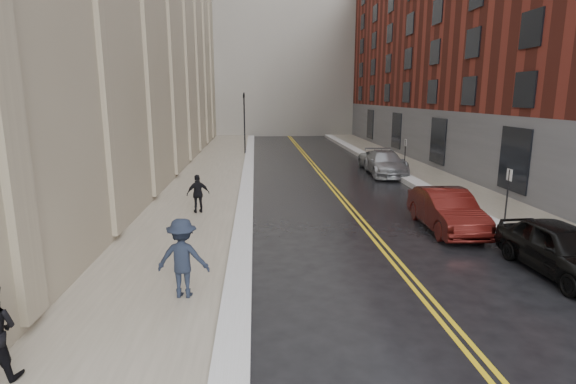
{
  "coord_description": "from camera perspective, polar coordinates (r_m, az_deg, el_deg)",
  "views": [
    {
      "loc": [
        -1.69,
        -8.12,
        4.93
      ],
      "look_at": [
        -0.57,
        7.37,
        1.6
      ],
      "focal_mm": 28.0,
      "sensor_mm": 36.0,
      "label": 1
    }
  ],
  "objects": [
    {
      "name": "parking_sign_far",
      "position": [
        29.92,
        14.65,
        4.86
      ],
      "size": [
        0.06,
        0.35,
        2.23
      ],
      "color": "black",
      "rests_on": "ground"
    },
    {
      "name": "snow_ridge_left",
      "position": [
        24.6,
        -5.24,
        0.8
      ],
      "size": [
        0.7,
        60.8,
        0.26
      ],
      "primitive_type": "cube",
      "color": "silver",
      "rests_on": "ground"
    },
    {
      "name": "ground",
      "position": [
        9.65,
        6.93,
        -18.73
      ],
      "size": [
        160.0,
        160.0,
        0.0
      ],
      "primitive_type": "plane",
      "color": "black",
      "rests_on": "ground"
    },
    {
      "name": "sidewalk_left",
      "position": [
        24.76,
        -10.56,
        0.59
      ],
      "size": [
        4.0,
        64.0,
        0.15
      ],
      "primitive_type": "cube",
      "color": "gray",
      "rests_on": "ground"
    },
    {
      "name": "pedestrian_c",
      "position": [
        19.01,
        -11.34,
        -0.21
      ],
      "size": [
        1.01,
        0.65,
        1.6
      ],
      "primitive_type": "imported",
      "rotation": [
        0.0,
        0.0,
        3.44
      ],
      "color": "black",
      "rests_on": "sidewalk_left"
    },
    {
      "name": "car_black",
      "position": [
        14.78,
        31.39,
        -6.2
      ],
      "size": [
        1.89,
        4.4,
        1.48
      ],
      "primitive_type": "imported",
      "rotation": [
        0.0,
        0.0,
        0.03
      ],
      "color": "black",
      "rests_on": "ground"
    },
    {
      "name": "snow_ridge_right",
      "position": [
        26.13,
        15.72,
        1.11
      ],
      "size": [
        0.85,
        60.8,
        0.3
      ],
      "primitive_type": "cube",
      "color": "silver",
      "rests_on": "ground"
    },
    {
      "name": "sidewalk_right",
      "position": [
        26.83,
        19.44,
        0.99
      ],
      "size": [
        3.0,
        64.0,
        0.15
      ],
      "primitive_type": "cube",
      "color": "gray",
      "rests_on": "ground"
    },
    {
      "name": "parking_sign_near",
      "position": [
        19.09,
        26.12,
        0.07
      ],
      "size": [
        0.06,
        0.35,
        2.23
      ],
      "color": "black",
      "rests_on": "ground"
    },
    {
      "name": "building_right",
      "position": [
        36.79,
        28.72,
        17.04
      ],
      "size": [
        14.0,
        50.0,
        18.0
      ],
      "primitive_type": "cube",
      "color": "maroon",
      "rests_on": "ground"
    },
    {
      "name": "car_maroon",
      "position": [
        17.76,
        19.49,
        -2.18
      ],
      "size": [
        1.76,
        4.67,
        1.52
      ],
      "primitive_type": "imported",
      "rotation": [
        0.0,
        0.0,
        -0.03
      ],
      "color": "#3E0D0B",
      "rests_on": "ground"
    },
    {
      "name": "pedestrian_b",
      "position": [
        11.17,
        -13.22,
        -8.16
      ],
      "size": [
        1.33,
        0.86,
        1.95
      ],
      "primitive_type": "imported",
      "rotation": [
        0.0,
        0.0,
        3.03
      ],
      "color": "#1B2130",
      "rests_on": "sidewalk_left"
    },
    {
      "name": "lane_stripe_a",
      "position": [
        24.95,
        5.34,
        0.67
      ],
      "size": [
        0.12,
        64.0,
        0.01
      ],
      "primitive_type": "cube",
      "color": "gold",
      "rests_on": "ground"
    },
    {
      "name": "lane_stripe_b",
      "position": [
        24.99,
        5.88,
        0.67
      ],
      "size": [
        0.12,
        64.0,
        0.01
      ],
      "primitive_type": "cube",
      "color": "gold",
      "rests_on": "ground"
    },
    {
      "name": "traffic_signal",
      "position": [
        38.17,
        -5.57,
        9.29
      ],
      "size": [
        0.18,
        0.15,
        5.2
      ],
      "color": "black",
      "rests_on": "ground"
    },
    {
      "name": "car_silver_near",
      "position": [
        29.15,
        12.25,
        3.59
      ],
      "size": [
        2.46,
        5.31,
        1.5
      ],
      "primitive_type": "imported",
      "rotation": [
        0.0,
        0.0,
        -0.07
      ],
      "color": "#9C9EA3",
      "rests_on": "ground"
    },
    {
      "name": "car_silver_far",
      "position": [
        30.77,
        11.96,
        3.87
      ],
      "size": [
        2.55,
        4.91,
        1.32
      ],
      "primitive_type": "imported",
      "rotation": [
        0.0,
        0.0,
        0.08
      ],
      "color": "#A6AAAF",
      "rests_on": "ground"
    }
  ]
}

